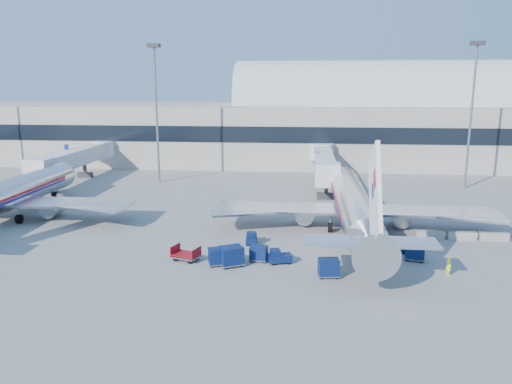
# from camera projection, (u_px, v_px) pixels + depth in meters

# --- Properties ---
(ground) EXTENTS (260.00, 260.00, 0.00)m
(ground) POSITION_uv_depth(u_px,v_px,m) (262.00, 240.00, 53.40)
(ground) COLOR gray
(ground) RESTS_ON ground
(terminal) EXTENTS (170.00, 28.15, 21.00)m
(terminal) POSITION_uv_depth(u_px,v_px,m) (221.00, 125.00, 107.49)
(terminal) COLOR #B2AA9E
(terminal) RESTS_ON ground
(airliner_main) EXTENTS (32.00, 37.26, 12.07)m
(airliner_main) POSITION_uv_depth(u_px,v_px,m) (354.00, 205.00, 56.21)
(airliner_main) COLOR silver
(airliner_main) RESTS_ON ground
(airliner_mid) EXTENTS (32.00, 37.26, 12.07)m
(airliner_mid) POSITION_uv_depth(u_px,v_px,m) (1.00, 197.00, 60.17)
(airliner_mid) COLOR silver
(airliner_mid) RESTS_ON ground
(jetbridge_near) EXTENTS (4.40, 27.50, 6.25)m
(jetbridge_near) POSITION_uv_depth(u_px,v_px,m) (324.00, 161.00, 81.80)
(jetbridge_near) COLOR silver
(jetbridge_near) RESTS_ON ground
(jetbridge_mid) EXTENTS (4.40, 27.50, 6.25)m
(jetbridge_mid) POSITION_uv_depth(u_px,v_px,m) (78.00, 157.00, 85.76)
(jetbridge_mid) COLOR silver
(jetbridge_mid) RESTS_ON ground
(mast_west) EXTENTS (2.00, 1.20, 22.60)m
(mast_west) POSITION_uv_depth(u_px,v_px,m) (156.00, 93.00, 81.29)
(mast_west) COLOR slate
(mast_west) RESTS_ON ground
(mast_east) EXTENTS (2.00, 1.20, 22.60)m
(mast_east) POSITION_uv_depth(u_px,v_px,m) (473.00, 94.00, 76.58)
(mast_east) COLOR slate
(mast_east) RESTS_ON ground
(barrier_near) EXTENTS (3.00, 0.55, 0.90)m
(barrier_near) POSITION_uv_depth(u_px,v_px,m) (430.00, 235.00, 53.55)
(barrier_near) COLOR #9E9E96
(barrier_near) RESTS_ON ground
(barrier_mid) EXTENTS (3.00, 0.55, 0.90)m
(barrier_mid) POSITION_uv_depth(u_px,v_px,m) (462.00, 236.00, 53.24)
(barrier_mid) COLOR #9E9E96
(barrier_mid) RESTS_ON ground
(barrier_far) EXTENTS (3.00, 0.55, 0.90)m
(barrier_far) POSITION_uv_depth(u_px,v_px,m) (494.00, 237.00, 52.93)
(barrier_far) COLOR #9E9E96
(barrier_far) RESTS_ON ground
(tug_lead) EXTENTS (2.35, 1.62, 1.39)m
(tug_lead) POSITION_uv_depth(u_px,v_px,m) (279.00, 257.00, 46.29)
(tug_lead) COLOR #091844
(tug_lead) RESTS_ON ground
(tug_right) EXTENTS (2.33, 2.08, 1.37)m
(tug_right) POSITION_uv_depth(u_px,v_px,m) (397.00, 245.00, 49.64)
(tug_right) COLOR #091844
(tug_right) RESTS_ON ground
(tug_left) EXTENTS (1.17, 2.17, 1.38)m
(tug_left) POSITION_uv_depth(u_px,v_px,m) (251.00, 238.00, 51.94)
(tug_left) COLOR #091844
(tug_left) RESTS_ON ground
(cart_train_a) EXTENTS (1.81, 1.47, 1.46)m
(cart_train_a) POSITION_uv_depth(u_px,v_px,m) (259.00, 253.00, 46.85)
(cart_train_a) COLOR #091844
(cart_train_a) RESTS_ON ground
(cart_train_b) EXTENTS (2.60, 2.39, 1.85)m
(cart_train_b) POSITION_uv_depth(u_px,v_px,m) (232.00, 256.00, 45.52)
(cart_train_b) COLOR #091844
(cart_train_b) RESTS_ON ground
(cart_train_c) EXTENTS (2.15, 1.89, 1.59)m
(cart_train_c) POSITION_uv_depth(u_px,v_px,m) (218.00, 256.00, 45.81)
(cart_train_c) COLOR #091844
(cart_train_c) RESTS_ON ground
(cart_solo_near) EXTENTS (1.97, 1.59, 1.61)m
(cart_solo_near) POSITION_uv_depth(u_px,v_px,m) (329.00, 267.00, 42.98)
(cart_solo_near) COLOR #091844
(cart_solo_near) RESTS_ON ground
(cart_solo_far) EXTENTS (2.11, 1.80, 1.60)m
(cart_solo_far) POSITION_uv_depth(u_px,v_px,m) (415.00, 252.00, 47.07)
(cart_solo_far) COLOR #091844
(cart_solo_far) RESTS_ON ground
(cart_open_red) EXTENTS (2.89, 2.44, 0.66)m
(cart_open_red) POSITION_uv_depth(u_px,v_px,m) (186.00, 256.00, 47.11)
(cart_open_red) COLOR slate
(cart_open_red) RESTS_ON ground
(ramp_worker) EXTENTS (0.54, 0.71, 1.74)m
(ramp_worker) POSITION_uv_depth(u_px,v_px,m) (449.00, 266.00, 43.33)
(ramp_worker) COLOR #E3F91A
(ramp_worker) RESTS_ON ground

